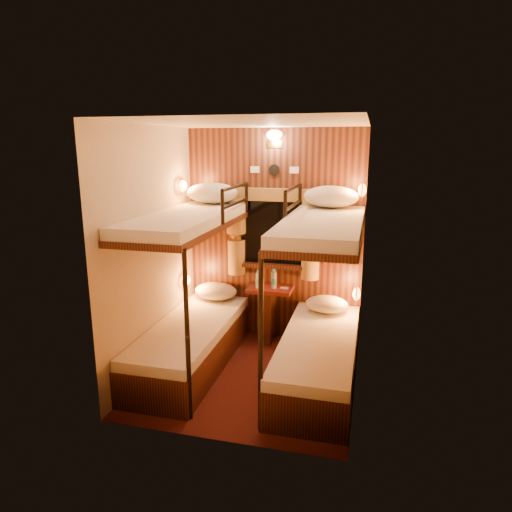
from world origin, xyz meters
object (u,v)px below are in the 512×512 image
(bunk_left, at_px, (191,314))
(bunk_right, at_px, (319,326))
(table, at_px, (270,307))
(bottle_right, at_px, (274,280))
(bottle_left, at_px, (258,281))

(bunk_left, xyz_separation_m, bunk_right, (1.30, 0.00, 0.00))
(table, height_order, bottle_right, bottle_right)
(bunk_right, height_order, bottle_left, bunk_right)
(bunk_left, relative_size, bottle_left, 9.16)
(bunk_left, xyz_separation_m, bottle_right, (0.70, 0.74, 0.19))
(table, relative_size, bottle_left, 3.16)
(bunk_right, relative_size, table, 2.90)
(bunk_right, bearing_deg, bunk_left, 180.00)
(bottle_right, bearing_deg, bunk_left, -133.14)
(bunk_left, height_order, table, bunk_left)
(bottle_left, height_order, bottle_right, bottle_right)
(bunk_left, relative_size, bottle_right, 8.45)
(table, height_order, bottle_left, bottle_left)
(bunk_right, distance_m, bottle_right, 0.97)
(bottle_right, bearing_deg, table, 141.74)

